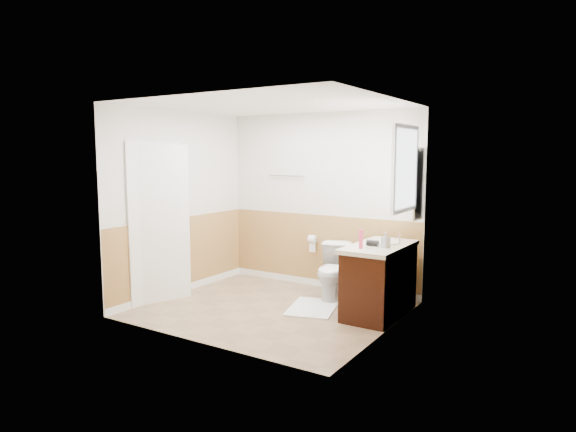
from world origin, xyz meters
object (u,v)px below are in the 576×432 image
Objects in this scene: toilet at (333,271)px; lotion_bottle at (361,239)px; soap_dispenser at (386,240)px; bath_mat at (313,308)px; vanity_cabinet at (379,282)px.

toilet is 1.12m from lotion_bottle.
soap_dispenser is (0.22, 0.20, -0.02)m from lotion_bottle.
lotion_bottle reaches higher than soap_dispenser.
bath_mat is 1.18m from lotion_bottle.
toilet is 0.85m from vanity_cabinet.
vanity_cabinet reaches higher than bath_mat.
lotion_bottle reaches higher than vanity_cabinet.
toilet is at bearing 136.19° from lotion_bottle.
lotion_bottle reaches higher than bath_mat.
lotion_bottle is (0.69, -0.66, 0.60)m from toilet.
vanity_cabinet reaches higher than toilet.
toilet is 0.65m from bath_mat.
bath_mat is at bearing -174.91° from soap_dispenser.
vanity_cabinet is (0.79, 0.22, 0.39)m from bath_mat.
bath_mat is 3.64× the size of lotion_bottle.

